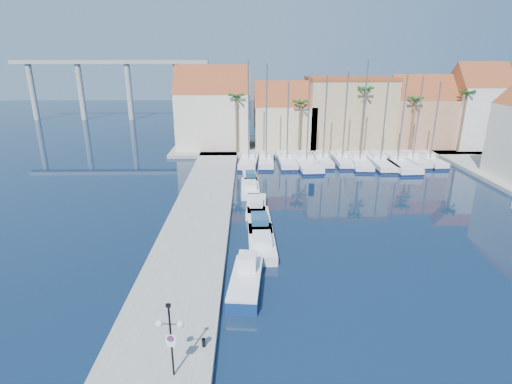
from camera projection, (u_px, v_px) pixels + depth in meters
ground at (316, 312)px, 25.02m from camera, size 260.00×260.00×0.00m
quay_west at (198, 224)px, 37.56m from camera, size 6.00×77.00×0.50m
shore_north at (328, 146)px, 70.57m from camera, size 54.00×16.00×0.50m
lamp_post at (170, 329)px, 18.54m from camera, size 1.37×0.43×4.03m
bollard at (204, 343)px, 21.20m from camera, size 0.20×0.20×0.49m
fishing_boat at (246, 280)px, 27.30m from camera, size 2.51×6.05×2.06m
motorboat_west_0 at (262, 242)px, 33.19m from camera, size 2.29×6.72×1.40m
motorboat_west_1 at (259, 222)px, 37.29m from camera, size 2.33×6.70×1.40m
motorboat_west_2 at (256, 206)px, 41.43m from camera, size 2.20×6.12×1.40m
motorboat_west_3 at (250, 188)px, 47.08m from camera, size 2.12×6.49×1.40m
motorboat_west_4 at (250, 177)px, 51.09m from camera, size 2.02×5.26×1.40m
sailboat_0 at (249, 160)px, 59.47m from camera, size 3.30×9.69×14.73m
sailboat_1 at (266, 160)px, 59.12m from camera, size 2.58×8.34×14.32m
sailboat_2 at (286, 160)px, 59.48m from camera, size 2.66×9.23×11.90m
sailboat_3 at (305, 161)px, 58.72m from camera, size 3.73×11.65×12.86m
sailboat_4 at (322, 159)px, 59.81m from camera, size 2.34×8.39×12.72m
sailboat_5 at (341, 159)px, 59.81m from camera, size 2.41×8.56×13.27m
sailboat_6 at (359, 161)px, 58.90m from camera, size 3.36×9.99×14.87m
sailboat_7 at (379, 161)px, 58.98m from camera, size 2.97×10.81×11.85m
sailboat_8 at (396, 162)px, 58.53m from camera, size 3.59×12.06×13.04m
sailboat_9 at (411, 159)px, 59.87m from camera, size 2.98×8.76×12.69m
sailboat_10 at (428, 160)px, 59.58m from camera, size 2.75×8.24×11.96m
building_0 at (214, 111)px, 67.25m from camera, size 12.30×9.00×13.50m
building_1 at (285, 118)px, 67.86m from camera, size 10.30×8.00×11.00m
building_2 at (348, 111)px, 68.69m from camera, size 14.20×10.20×11.50m
building_3 at (419, 114)px, 68.09m from camera, size 10.30×8.00×12.00m
building_4 at (475, 108)px, 66.95m from camera, size 8.30×8.00×14.00m
palm_0 at (236, 98)px, 61.77m from camera, size 2.60×2.60×10.15m
palm_1 at (300, 104)px, 62.25m from camera, size 2.60×2.60×9.15m
palm_2 at (365, 92)px, 61.82m from camera, size 2.60×2.60×11.15m
palm_3 at (415, 101)px, 62.42m from camera, size 2.60×2.60×9.65m
palm_4 at (467, 95)px, 62.26m from camera, size 2.60×2.60×10.65m
viaduct at (107, 78)px, 98.68m from camera, size 48.00×2.20×14.45m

